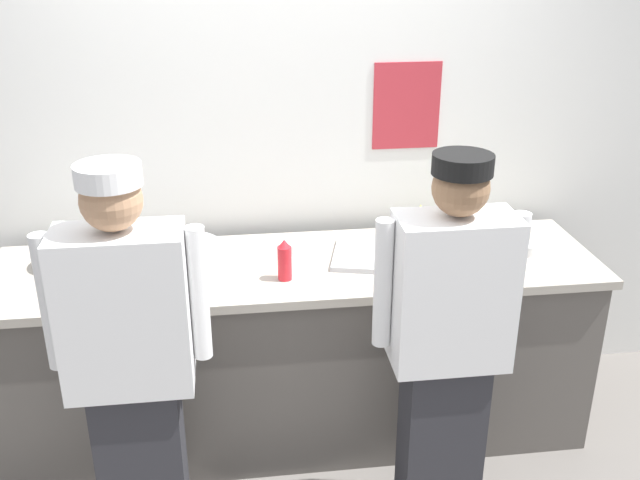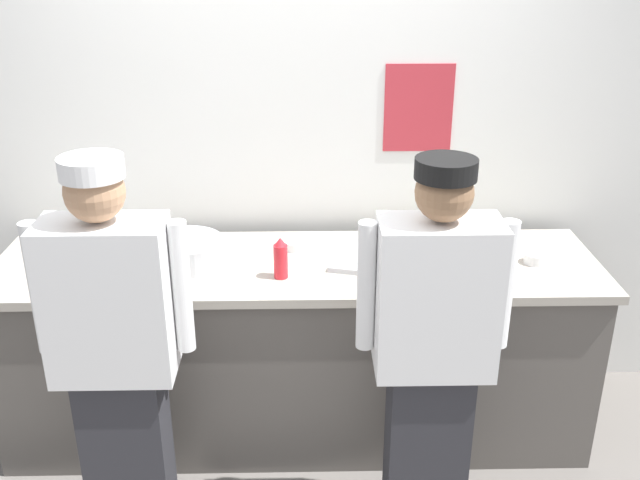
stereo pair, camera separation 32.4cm
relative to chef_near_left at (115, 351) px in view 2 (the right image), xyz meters
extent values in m
plane|color=slate|center=(0.67, 0.27, -0.86)|extent=(9.00, 9.00, 0.00)
cube|color=white|center=(0.67, 1.15, 0.46)|extent=(4.33, 0.10, 2.65)
cube|color=#B72D38|center=(1.26, 1.10, 0.66)|extent=(0.33, 0.01, 0.42)
cube|color=#56514C|center=(0.67, 0.65, -0.42)|extent=(2.71, 0.67, 0.88)
cube|color=#A8A093|center=(0.67, 0.65, 0.03)|extent=(2.76, 0.73, 0.04)
cube|color=#2D2D33|center=(0.00, 0.00, -0.48)|extent=(0.32, 0.20, 0.77)
cube|color=white|center=(0.00, 0.00, 0.21)|extent=(0.45, 0.24, 0.61)
cylinder|color=white|center=(-0.26, 0.04, 0.24)|extent=(0.07, 0.07, 0.52)
cylinder|color=white|center=(0.26, 0.04, 0.24)|extent=(0.07, 0.07, 0.52)
sphere|color=tan|center=(0.00, 0.00, 0.63)|extent=(0.21, 0.21, 0.21)
cylinder|color=white|center=(0.00, 0.00, 0.72)|extent=(0.22, 0.22, 0.07)
cube|color=#2D2D33|center=(1.20, 0.01, -0.48)|extent=(0.32, 0.20, 0.76)
cube|color=white|center=(1.20, 0.01, 0.20)|extent=(0.44, 0.24, 0.60)
cylinder|color=white|center=(0.94, 0.05, 0.23)|extent=(0.07, 0.07, 0.51)
cylinder|color=white|center=(1.45, 0.05, 0.23)|extent=(0.07, 0.07, 0.51)
sphere|color=#8C6647|center=(1.20, 0.01, 0.61)|extent=(0.21, 0.21, 0.21)
cylinder|color=black|center=(1.20, 0.01, 0.70)|extent=(0.22, 0.22, 0.07)
cylinder|color=white|center=(-0.37, 0.77, 0.06)|extent=(0.24, 0.24, 0.01)
cylinder|color=white|center=(-0.37, 0.77, 0.07)|extent=(0.24, 0.24, 0.01)
cylinder|color=white|center=(-0.37, 0.77, 0.08)|extent=(0.24, 0.24, 0.01)
cylinder|color=white|center=(-0.37, 0.77, 0.10)|extent=(0.24, 0.24, 0.01)
cylinder|color=white|center=(-0.37, 0.77, 0.11)|extent=(0.24, 0.24, 0.01)
cylinder|color=white|center=(-0.37, 0.77, 0.12)|extent=(0.24, 0.24, 0.01)
cylinder|color=white|center=(-0.37, 0.77, 0.13)|extent=(0.24, 0.24, 0.01)
cylinder|color=#B7BABF|center=(0.17, 0.66, 0.11)|extent=(0.34, 0.34, 0.11)
cube|color=#B7BABF|center=(1.05, 0.66, 0.07)|extent=(0.48, 0.44, 0.02)
cylinder|color=red|center=(0.61, 0.50, 0.13)|extent=(0.06, 0.06, 0.15)
cone|color=red|center=(0.61, 0.50, 0.22)|extent=(0.05, 0.05, 0.04)
cylinder|color=#E5E066|center=(1.28, 0.81, 0.14)|extent=(0.05, 0.05, 0.16)
cone|color=#E5E066|center=(1.28, 0.81, 0.24)|extent=(0.05, 0.05, 0.04)
cylinder|color=#56A333|center=(1.33, 0.66, 0.14)|extent=(0.05, 0.05, 0.17)
cone|color=#56A333|center=(1.33, 0.66, 0.25)|extent=(0.05, 0.05, 0.04)
cylinder|color=white|center=(1.75, 0.62, 0.08)|extent=(0.10, 0.10, 0.05)
cylinder|color=gold|center=(1.75, 0.62, 0.09)|extent=(0.08, 0.08, 0.01)
cylinder|color=white|center=(-0.31, 0.55, 0.08)|extent=(0.11, 0.11, 0.04)
cylinder|color=#5B932D|center=(-0.31, 0.55, 0.09)|extent=(0.09, 0.09, 0.01)
cylinder|color=white|center=(0.67, 0.80, 0.07)|extent=(0.10, 0.10, 0.04)
cylinder|color=gold|center=(0.67, 0.80, 0.09)|extent=(0.08, 0.08, 0.01)
cylinder|color=white|center=(-0.13, 0.75, 0.08)|extent=(0.08, 0.08, 0.05)
cylinder|color=red|center=(-0.13, 0.75, 0.10)|extent=(0.07, 0.07, 0.01)
cylinder|color=white|center=(1.52, 0.61, 0.10)|extent=(0.09, 0.09, 0.09)
camera|label=1|loc=(0.39, -2.30, 1.45)|focal=40.46mm
camera|label=2|loc=(0.72, -2.32, 1.45)|focal=40.46mm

